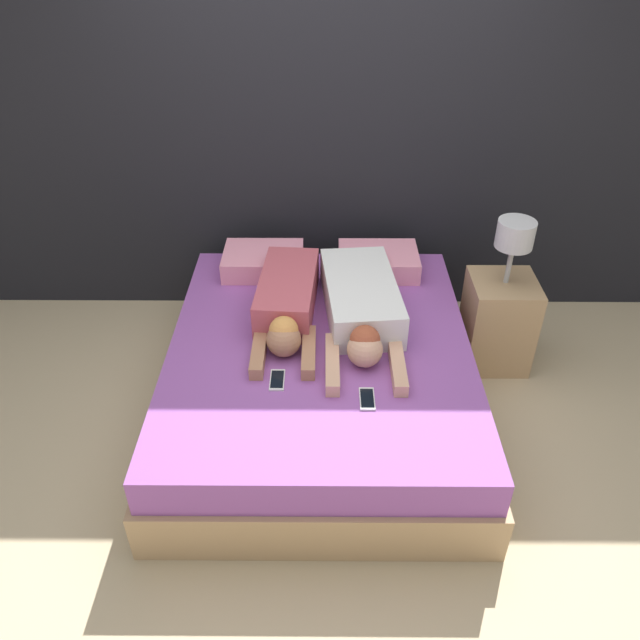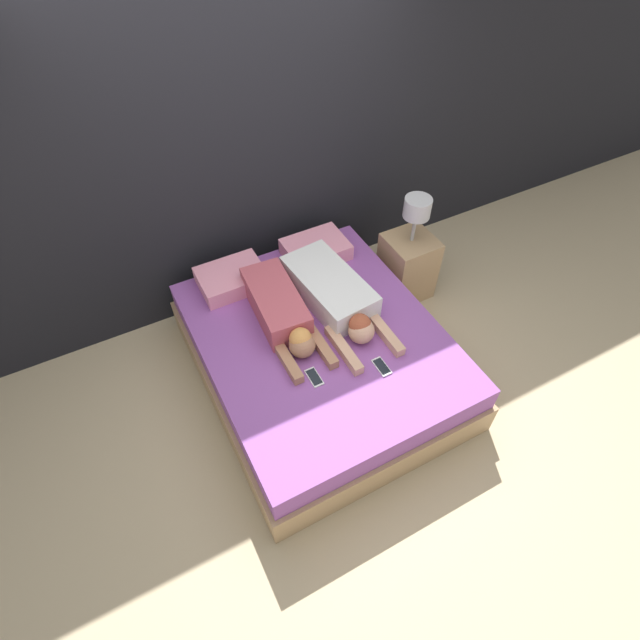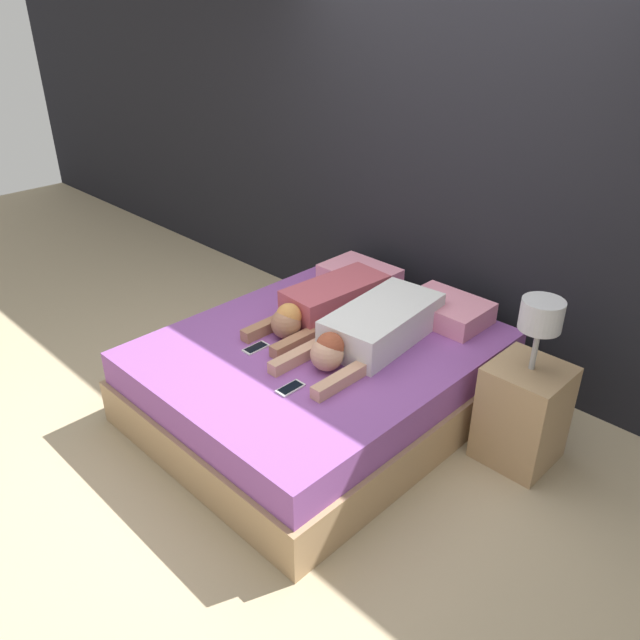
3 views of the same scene
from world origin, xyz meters
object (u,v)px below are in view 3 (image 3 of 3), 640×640
at_px(nightstand, 524,406).
at_px(cell_phone_right, 290,388).
at_px(person_left, 325,304).
at_px(person_right, 373,328).
at_px(pillow_head_left, 360,276).
at_px(bed, 320,376).
at_px(pillow_head_right, 447,310).
at_px(cell_phone_left, 256,348).

bearing_deg(nightstand, cell_phone_right, -133.49).
height_order(person_left, person_right, person_left).
bearing_deg(pillow_head_left, person_right, -43.09).
distance_m(bed, person_right, 0.47).
height_order(pillow_head_left, pillow_head_right, same).
xyz_separation_m(pillow_head_left, cell_phone_left, (0.15, -1.08, -0.06)).
relative_size(pillow_head_left, person_left, 0.50).
bearing_deg(person_left, cell_phone_right, -58.54).
height_order(cell_phone_right, nightstand, nightstand).
height_order(bed, person_right, person_right).
xyz_separation_m(bed, person_right, (0.23, 0.21, 0.35)).
xyz_separation_m(bed, cell_phone_right, (0.23, -0.45, 0.25)).
relative_size(person_right, cell_phone_left, 7.29).
xyz_separation_m(bed, pillow_head_left, (-0.37, 0.77, 0.31)).
bearing_deg(person_left, bed, -50.79).
relative_size(pillow_head_right, person_left, 0.50).
xyz_separation_m(bed, nightstand, (1.10, 0.46, 0.10)).
distance_m(person_left, nightstand, 1.34).
height_order(pillow_head_right, nightstand, nightstand).
xyz_separation_m(pillow_head_right, cell_phone_right, (-0.14, -1.22, -0.06)).
xyz_separation_m(pillow_head_right, person_right, (-0.14, -0.56, 0.03)).
distance_m(pillow_head_right, nightstand, 0.82).
height_order(pillow_head_right, cell_phone_left, pillow_head_right).
bearing_deg(pillow_head_left, person_left, -71.59).
height_order(cell_phone_left, cell_phone_right, same).
relative_size(person_left, cell_phone_left, 6.41).
relative_size(bed, cell_phone_left, 12.89).
bearing_deg(person_left, person_right, -3.40).
height_order(person_right, cell_phone_left, person_right).
relative_size(bed, pillow_head_right, 4.04).
distance_m(bed, cell_phone_right, 0.57).
height_order(bed, pillow_head_left, pillow_head_left).
xyz_separation_m(person_left, nightstand, (1.29, 0.23, -0.25)).
distance_m(pillow_head_right, cell_phone_right, 1.23).
xyz_separation_m(person_left, cell_phone_left, (-0.02, -0.55, -0.10)).
bearing_deg(pillow_head_right, cell_phone_right, -96.35).
relative_size(person_left, cell_phone_right, 6.41).
distance_m(bed, nightstand, 1.20).
xyz_separation_m(person_right, cell_phone_right, (0.00, -0.66, -0.10)).
height_order(pillow_head_left, nightstand, nightstand).
relative_size(pillow_head_left, pillow_head_right, 1.00).
bearing_deg(cell_phone_left, person_right, 49.78).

